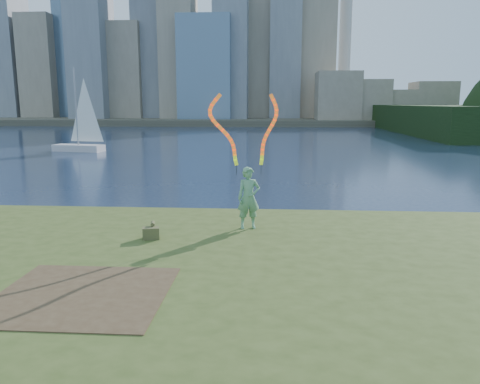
{
  "coord_description": "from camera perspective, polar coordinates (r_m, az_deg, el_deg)",
  "views": [
    {
      "loc": [
        1.36,
        -11.34,
        4.39
      ],
      "look_at": [
        0.53,
        1.0,
        2.02
      ],
      "focal_mm": 35.0,
      "sensor_mm": 36.0,
      "label": 1
    }
  ],
  "objects": [
    {
      "name": "ground",
      "position": [
        12.24,
        -2.84,
        -10.2
      ],
      "size": [
        320.0,
        320.0,
        0.0
      ],
      "primitive_type": "plane",
      "color": "#1A2742",
      "rests_on": "ground"
    },
    {
      "name": "far_shore",
      "position": [
        106.42,
        3.14,
        8.77
      ],
      "size": [
        320.0,
        40.0,
        1.2
      ],
      "primitive_type": "cube",
      "color": "#474234",
      "rests_on": "ground"
    },
    {
      "name": "woman_with_ribbons",
      "position": [
        13.38,
        1.07,
        1.38
      ],
      "size": [
        2.07,
        0.66,
        4.15
      ],
      "rotation": [
        0.0,
        0.0,
        0.23
      ],
      "color": "#18752D",
      "rests_on": "grassy_knoll"
    },
    {
      "name": "grassy_knoll",
      "position": [
        10.0,
        -4.42,
        -13.08
      ],
      "size": [
        20.0,
        18.0,
        0.8
      ],
      "color": "#3A4A1A",
      "rests_on": "ground"
    },
    {
      "name": "canvas_bag",
      "position": [
        12.79,
        -10.78,
        -4.86
      ],
      "size": [
        0.49,
        0.56,
        0.42
      ],
      "rotation": [
        0.0,
        0.0,
        0.24
      ],
      "color": "#4A4326",
      "rests_on": "grassy_knoll"
    },
    {
      "name": "sailboat",
      "position": [
        45.29,
        -18.88,
        6.34
      ],
      "size": [
        5.03,
        2.39,
        7.54
      ],
      "rotation": [
        0.0,
        0.0,
        -0.2
      ],
      "color": "silver",
      "rests_on": "ground"
    },
    {
      "name": "dirt_patch",
      "position": [
        9.58,
        -18.69,
        -11.71
      ],
      "size": [
        3.2,
        3.0,
        0.02
      ],
      "primitive_type": "cube",
      "color": "#47331E",
      "rests_on": "grassy_knoll"
    }
  ]
}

